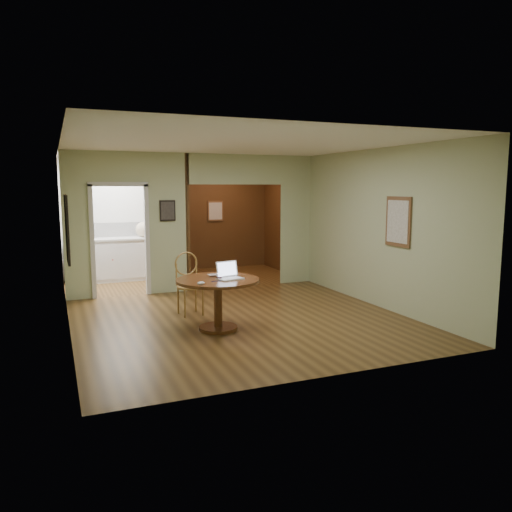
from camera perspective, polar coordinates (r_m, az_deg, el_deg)
name	(u,v)px	position (r m, az deg, el deg)	size (l,w,h in m)	color
floor	(243,320)	(7.78, -1.50, -7.38)	(5.00, 5.00, 0.00)	#472E14
room_shell	(168,225)	(10.39, -10.05, 3.56)	(5.20, 7.50, 5.00)	white
dining_table	(218,292)	(7.19, -4.38, -4.14)	(1.20, 1.20, 0.75)	brown
chair	(189,280)	(8.14, -7.71, -2.72)	(0.47, 0.47, 1.01)	#AF803E
open_laptop	(229,274)	(7.16, -3.13, -2.07)	(0.39, 0.37, 0.24)	white
closed_laptop	(221,275)	(7.35, -4.01, -2.22)	(0.36, 0.23, 0.03)	silver
mouse	(201,283)	(6.74, -6.31, -3.10)	(0.11, 0.06, 0.05)	white
wine_glass	(219,276)	(7.12, -4.20, -2.26)	(0.09, 0.09, 0.10)	white
pen	(216,281)	(6.96, -4.54, -2.87)	(0.01, 0.01, 0.15)	navy
kitchen_cabinet	(118,259)	(11.41, -15.46, -0.34)	(2.06, 0.60, 0.94)	silver
grocery_bag	(143,229)	(11.42, -12.76, 2.97)	(0.34, 0.29, 0.34)	#CCB095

